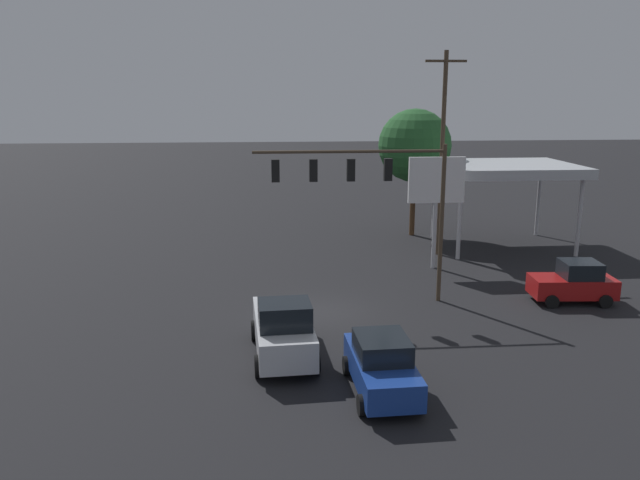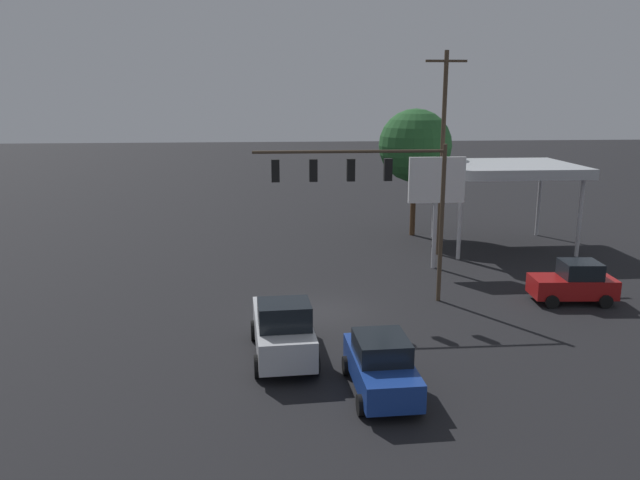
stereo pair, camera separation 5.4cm
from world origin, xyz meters
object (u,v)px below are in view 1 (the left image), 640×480
utility_pole (442,151)px  street_tree (415,146)px  sedan_far (382,365)px  price_sign (436,185)px  hatchback_crossing (574,283)px  pickup_parked (283,329)px  traffic_signal_assembly (368,184)px

utility_pole → street_tree: size_ratio=1.39×
sedan_far → price_sign: bearing=156.9°
utility_pole → hatchback_crossing: bearing=113.2°
hatchback_crossing → pickup_parked: pickup_parked is taller
price_sign → hatchback_crossing: bearing=128.5°
traffic_signal_assembly → hatchback_crossing: traffic_signal_assembly is taller
traffic_signal_assembly → street_tree: size_ratio=1.01×
traffic_signal_assembly → sedan_far: (0.92, 8.97, -4.68)m
price_sign → street_tree: street_tree is taller
pickup_parked → sedan_far: pickup_parked is taller
traffic_signal_assembly → price_sign: (-4.68, -5.58, -0.94)m
price_sign → sedan_far: (5.59, 14.55, -3.73)m
pickup_parked → price_sign: bearing=139.6°
utility_pole → pickup_parked: utility_pole is taller
hatchback_crossing → pickup_parked: 14.70m
hatchback_crossing → street_tree: size_ratio=0.46×
traffic_signal_assembly → hatchback_crossing: 10.80m
traffic_signal_assembly → street_tree: bearing=-111.1°
utility_pole → street_tree: utility_pole is taller
utility_pole → street_tree: bearing=-86.0°
traffic_signal_assembly → sedan_far: traffic_signal_assembly is taller
traffic_signal_assembly → price_sign: traffic_signal_assembly is taller
pickup_parked → utility_pole: bearing=142.6°
traffic_signal_assembly → pickup_parked: bearing=55.8°
pickup_parked → street_tree: (-9.41, -19.84, 5.03)m
hatchback_crossing → street_tree: street_tree is taller
hatchback_crossing → sedan_far: 13.43m
utility_pole → pickup_parked: (9.79, 14.47, -5.17)m
price_sign → pickup_parked: price_sign is taller
pickup_parked → sedan_far: size_ratio=1.19×
traffic_signal_assembly → pickup_parked: (4.04, 5.95, -4.52)m
street_tree → utility_pole: bearing=94.0°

